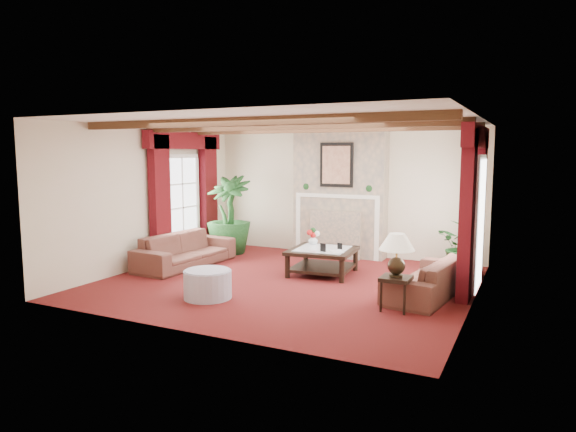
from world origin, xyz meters
The scene contains 23 objects.
floor centered at (0.00, 0.00, 0.00)m, with size 6.00×6.00×0.00m, color #4C110D.
ceiling centered at (0.00, 0.00, 2.70)m, with size 6.00×6.00×0.00m, color white.
back_wall centered at (0.00, 2.75, 1.35)m, with size 6.00×0.02×2.70m, color beige.
left_wall centered at (-3.00, 0.00, 1.35)m, with size 0.02×5.50×2.70m, color beige.
right_wall centered at (3.00, 0.00, 1.35)m, with size 0.02×5.50×2.70m, color beige.
ceiling_beams centered at (0.00, 0.00, 2.64)m, with size 6.00×3.00×0.12m, color #371E11, non-canonical shape.
fireplace centered at (0.00, 2.55, 2.70)m, with size 2.00×0.52×2.70m, color tan, non-canonical shape.
french_door_left centered at (-2.97, 1.00, 2.13)m, with size 0.10×1.10×2.16m, color white, non-canonical shape.
french_door_right centered at (2.97, 1.00, 2.13)m, with size 0.10×1.10×2.16m, color white, non-canonical shape.
curtains_left centered at (-2.86, 1.00, 2.55)m, with size 0.20×2.40×2.55m, color #44090B, non-canonical shape.
curtains_right centered at (2.86, 1.00, 2.55)m, with size 0.20×2.40×2.55m, color #44090B, non-canonical shape.
sofa_left centered at (-2.34, 0.26, 0.43)m, with size 0.78×2.21×0.85m, color #330D17.
sofa_right centered at (2.31, 0.20, 0.39)m, with size 0.85×2.05×0.78m, color #330D17.
potted_palm centered at (-2.27, 1.74, 0.48)m, with size 1.04×1.75×0.96m, color black.
small_plant centered at (2.63, 2.01, 0.39)m, with size 1.23×1.28×0.78m, color black.
coffee_table centered at (0.32, 0.81, 0.23)m, with size 1.13×1.13×0.46m, color black, non-canonical shape.
side_table centered at (2.06, -0.75, 0.24)m, with size 0.41×0.41×0.48m, color black, non-canonical shape.
ottoman centered at (-0.66, -1.40, 0.21)m, with size 0.73×0.73×0.42m, color gray.
table_lamp centered at (2.06, -0.75, 0.80)m, with size 0.49×0.49×0.63m, color black, non-canonical shape.
flower_vase centered at (-0.01, 1.14, 0.55)m, with size 0.23×0.24×0.18m, color silver.
book centered at (0.58, 0.57, 0.60)m, with size 0.18×0.13×0.28m, color black.
photo_frame_a centered at (0.44, 0.54, 0.54)m, with size 0.12×0.02×0.16m, color black, non-canonical shape.
photo_frame_b centered at (0.63, 0.88, 0.53)m, with size 0.10×0.02×0.12m, color black, non-canonical shape.
Camera 1 is at (3.76, -7.71, 2.20)m, focal length 32.00 mm.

